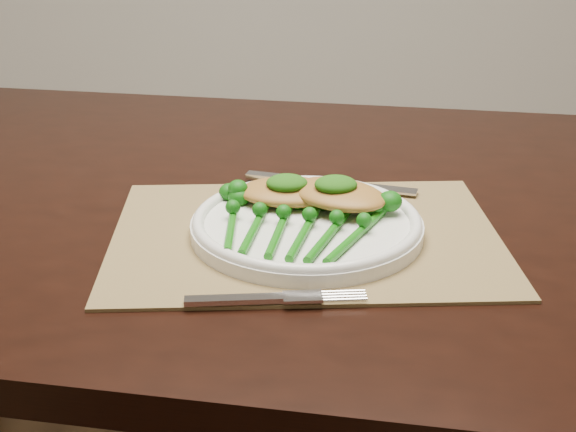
{
  "coord_description": "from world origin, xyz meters",
  "views": [
    {
      "loc": [
        0.04,
        -1.01,
        1.15
      ],
      "look_at": [
        0.03,
        -0.17,
        0.78
      ],
      "focal_mm": 50.0,
      "sensor_mm": 36.0,
      "label": 1
    }
  ],
  "objects_px": {
    "placemat": "(306,236)",
    "broccolini_bundle": "(293,229)",
    "dinner_plate": "(307,224)",
    "chicken_fillet_left": "(289,192)",
    "dining_table": "(271,422)"
  },
  "relations": [
    {
      "from": "dinner_plate",
      "to": "chicken_fillet_left",
      "type": "bearing_deg",
      "value": 108.82
    },
    {
      "from": "chicken_fillet_left",
      "to": "dining_table",
      "type": "bearing_deg",
      "value": 112.75
    },
    {
      "from": "placemat",
      "to": "chicken_fillet_left",
      "type": "xyz_separation_m",
      "value": [
        -0.02,
        0.06,
        0.03
      ]
    },
    {
      "from": "placemat",
      "to": "dining_table",
      "type": "bearing_deg",
      "value": 106.41
    },
    {
      "from": "dinner_plate",
      "to": "chicken_fillet_left",
      "type": "distance_m",
      "value": 0.07
    },
    {
      "from": "placemat",
      "to": "chicken_fillet_left",
      "type": "bearing_deg",
      "value": 104.76
    },
    {
      "from": "placemat",
      "to": "broccolini_bundle",
      "type": "xyz_separation_m",
      "value": [
        -0.02,
        -0.03,
        0.02
      ]
    },
    {
      "from": "dining_table",
      "to": "placemat",
      "type": "bearing_deg",
      "value": -61.43
    },
    {
      "from": "placemat",
      "to": "dinner_plate",
      "type": "xyz_separation_m",
      "value": [
        0.0,
        0.0,
        0.01
      ]
    },
    {
      "from": "placemat",
      "to": "dinner_plate",
      "type": "height_order",
      "value": "dinner_plate"
    },
    {
      "from": "dining_table",
      "to": "chicken_fillet_left",
      "type": "relative_size",
      "value": 13.93
    },
    {
      "from": "broccolini_bundle",
      "to": "dinner_plate",
      "type": "bearing_deg",
      "value": 77.22
    },
    {
      "from": "dining_table",
      "to": "chicken_fillet_left",
      "type": "bearing_deg",
      "value": -60.09
    },
    {
      "from": "placemat",
      "to": "dinner_plate",
      "type": "bearing_deg",
      "value": 47.81
    },
    {
      "from": "placemat",
      "to": "broccolini_bundle",
      "type": "height_order",
      "value": "broccolini_bundle"
    }
  ]
}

